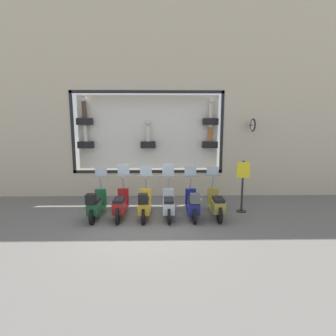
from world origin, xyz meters
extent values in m
plane|color=#66635E|center=(0.00, 0.00, 0.00)|extent=(120.00, 120.00, 0.00)
cube|color=beige|center=(3.60, 0.00, 0.51)|extent=(0.40, 6.32, 1.02)
cube|color=beige|center=(3.60, 0.00, 7.39)|extent=(0.40, 6.32, 5.94)
cube|color=black|center=(3.39, 0.00, 4.36)|extent=(0.04, 6.32, 0.12)
cube|color=black|center=(3.39, 0.00, 1.08)|extent=(0.04, 6.32, 0.12)
cube|color=black|center=(3.39, -3.10, 2.72)|extent=(0.04, 0.12, 3.41)
cube|color=black|center=(3.39, 3.10, 2.72)|extent=(0.04, 0.12, 3.41)
cube|color=white|center=(3.95, 0.00, 2.72)|extent=(0.04, 6.08, 3.17)
cube|color=black|center=(3.73, -2.67, 3.18)|extent=(0.36, 0.63, 0.28)
cylinder|color=silver|center=(3.73, -2.67, 3.63)|extent=(0.17, 0.17, 0.62)
sphere|color=white|center=(3.73, -2.67, 4.05)|extent=(0.22, 0.22, 0.22)
cube|color=black|center=(3.73, 2.67, 3.18)|extent=(0.36, 0.63, 0.28)
cylinder|color=#47382D|center=(3.73, 2.67, 3.65)|extent=(0.19, 0.19, 0.67)
sphere|color=white|center=(3.73, 2.67, 4.11)|extent=(0.24, 0.24, 0.24)
cube|color=black|center=(3.73, -2.67, 2.19)|extent=(0.36, 0.63, 0.28)
cylinder|color=#B26B2D|center=(3.73, -2.67, 2.62)|extent=(0.16, 0.16, 0.59)
sphere|color=white|center=(3.73, -2.67, 3.02)|extent=(0.21, 0.21, 0.21)
cube|color=black|center=(3.73, 0.00, 2.19)|extent=(0.36, 0.63, 0.28)
cylinder|color=silver|center=(3.73, 0.00, 2.67)|extent=(0.19, 0.19, 0.67)
sphere|color=beige|center=(3.73, 0.00, 3.12)|extent=(0.24, 0.24, 0.24)
cube|color=black|center=(3.73, 2.67, 2.19)|extent=(0.36, 0.63, 0.28)
cylinder|color=silver|center=(3.73, 2.67, 2.66)|extent=(0.18, 0.18, 0.67)
sphere|color=white|center=(3.73, 2.67, 3.12)|extent=(0.24, 0.24, 0.24)
cylinder|color=black|center=(3.23, -4.28, 3.03)|extent=(0.35, 0.05, 0.05)
torus|color=black|center=(3.05, -4.28, 3.03)|extent=(0.53, 0.06, 0.53)
cylinder|color=white|center=(3.05, -4.28, 3.03)|extent=(0.44, 0.03, 0.44)
cylinder|color=black|center=(1.44, -2.40, 0.27)|extent=(0.53, 0.09, 0.53)
cylinder|color=black|center=(0.16, -2.40, 0.27)|extent=(0.53, 0.09, 0.53)
cube|color=olive|center=(0.80, -2.40, 0.25)|extent=(1.02, 0.38, 0.06)
cube|color=olive|center=(0.43, -2.40, 0.46)|extent=(0.61, 0.35, 0.36)
cube|color=black|center=(0.43, -2.40, 0.69)|extent=(0.58, 0.31, 0.10)
cube|color=olive|center=(1.34, -2.40, 0.56)|extent=(0.12, 0.37, 0.56)
cylinder|color=gray|center=(1.41, -2.40, 1.06)|extent=(0.20, 0.06, 0.45)
cylinder|color=gray|center=(1.48, -2.40, 1.27)|extent=(0.04, 0.61, 0.04)
cube|color=silver|center=(1.52, -2.40, 1.42)|extent=(0.08, 0.42, 0.30)
cylinder|color=black|center=(1.46, -1.61, 0.24)|extent=(0.48, 0.09, 0.48)
cylinder|color=black|center=(0.14, -1.61, 0.24)|extent=(0.48, 0.09, 0.48)
cube|color=navy|center=(0.80, -1.61, 0.23)|extent=(1.02, 0.38, 0.06)
cube|color=navy|center=(0.43, -1.61, 0.44)|extent=(0.61, 0.35, 0.36)
cube|color=black|center=(0.43, -1.61, 0.67)|extent=(0.58, 0.31, 0.10)
cube|color=navy|center=(1.34, -1.61, 0.54)|extent=(0.12, 0.37, 0.56)
cylinder|color=gray|center=(1.41, -1.61, 1.03)|extent=(0.20, 0.06, 0.45)
cylinder|color=gray|center=(1.48, -1.61, 1.25)|extent=(0.04, 0.60, 0.04)
cube|color=silver|center=(1.52, -1.61, 1.42)|extent=(0.09, 0.42, 0.35)
cube|color=#4C4C51|center=(0.09, -1.61, 0.83)|extent=(0.28, 0.28, 0.28)
cylinder|color=black|center=(1.45, -0.82, 0.25)|extent=(0.49, 0.09, 0.49)
cylinder|color=black|center=(0.15, -0.82, 0.25)|extent=(0.49, 0.09, 0.49)
cube|color=#B7BCC6|center=(0.80, -0.82, 0.23)|extent=(1.02, 0.39, 0.06)
cube|color=#B7BCC6|center=(0.43, -0.82, 0.44)|extent=(0.61, 0.35, 0.36)
cube|color=black|center=(0.43, -0.82, 0.67)|extent=(0.58, 0.31, 0.10)
cube|color=#B7BCC6|center=(1.34, -0.82, 0.54)|extent=(0.12, 0.37, 0.56)
cylinder|color=gray|center=(1.41, -0.82, 1.04)|extent=(0.20, 0.06, 0.45)
cylinder|color=gray|center=(1.48, -0.82, 1.25)|extent=(0.04, 0.60, 0.04)
cube|color=silver|center=(1.52, -0.82, 1.48)|extent=(0.11, 0.42, 0.44)
cylinder|color=black|center=(1.45, -0.03, 0.24)|extent=(0.49, 0.09, 0.49)
cylinder|color=black|center=(0.14, -0.03, 0.24)|extent=(0.49, 0.09, 0.49)
cube|color=gold|center=(0.80, -0.03, 0.23)|extent=(1.02, 0.39, 0.06)
cube|color=gold|center=(0.43, -0.03, 0.44)|extent=(0.61, 0.35, 0.36)
cube|color=black|center=(0.43, -0.03, 0.67)|extent=(0.58, 0.31, 0.10)
cube|color=gold|center=(1.34, -0.03, 0.54)|extent=(0.12, 0.37, 0.56)
cylinder|color=gray|center=(1.41, -0.03, 1.04)|extent=(0.20, 0.06, 0.45)
cylinder|color=gray|center=(1.48, -0.03, 1.25)|extent=(0.04, 0.61, 0.04)
cube|color=silver|center=(1.52, -0.03, 1.44)|extent=(0.09, 0.42, 0.37)
cube|color=black|center=(0.10, -0.03, 0.83)|extent=(0.28, 0.28, 0.28)
cylinder|color=black|center=(1.44, 0.76, 0.27)|extent=(0.53, 0.09, 0.53)
cylinder|color=black|center=(0.16, 0.76, 0.27)|extent=(0.53, 0.09, 0.53)
cube|color=maroon|center=(0.80, 0.76, 0.25)|extent=(1.02, 0.39, 0.06)
cube|color=maroon|center=(0.43, 0.76, 0.46)|extent=(0.61, 0.35, 0.36)
cube|color=black|center=(0.43, 0.76, 0.69)|extent=(0.58, 0.31, 0.10)
cube|color=maroon|center=(1.34, 0.76, 0.56)|extent=(0.12, 0.37, 0.56)
cylinder|color=gray|center=(1.41, 0.76, 1.06)|extent=(0.20, 0.06, 0.45)
cylinder|color=gray|center=(1.48, 0.76, 1.27)|extent=(0.04, 0.60, 0.04)
cube|color=silver|center=(1.52, 0.76, 1.48)|extent=(0.10, 0.42, 0.41)
cylinder|color=black|center=(1.46, 1.55, 0.24)|extent=(0.48, 0.09, 0.48)
cylinder|color=black|center=(0.14, 1.55, 0.24)|extent=(0.48, 0.09, 0.48)
cube|color=#19512D|center=(0.80, 1.55, 0.23)|extent=(1.02, 0.38, 0.06)
cube|color=#19512D|center=(0.43, 1.55, 0.44)|extent=(0.61, 0.35, 0.36)
cube|color=black|center=(0.43, 1.55, 0.67)|extent=(0.58, 0.31, 0.10)
cube|color=#19512D|center=(1.34, 1.55, 0.54)|extent=(0.12, 0.37, 0.56)
cylinder|color=gray|center=(1.41, 1.55, 1.03)|extent=(0.20, 0.06, 0.45)
cylinder|color=gray|center=(1.48, 1.55, 1.25)|extent=(0.04, 0.60, 0.04)
cube|color=silver|center=(1.52, 1.55, 1.41)|extent=(0.08, 0.42, 0.32)
cube|color=black|center=(0.09, 1.55, 0.83)|extent=(0.28, 0.28, 0.28)
cylinder|color=#232326|center=(1.28, -3.42, 0.01)|extent=(0.36, 0.36, 0.02)
cylinder|color=#232326|center=(1.28, -3.42, 0.91)|extent=(0.07, 0.07, 1.82)
cube|color=yellow|center=(1.26, -3.42, 1.50)|extent=(0.03, 0.45, 0.55)
camera|label=1|loc=(-7.60, -0.65, 3.03)|focal=28.00mm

